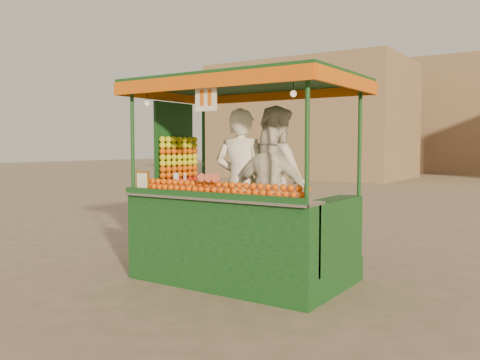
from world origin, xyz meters
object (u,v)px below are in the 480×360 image
Objects in this scene: juice_cart at (235,216)px; vendor_left at (241,183)px; vendor_right at (270,194)px; vendor_middle at (276,179)px.

juice_cart is 0.42m from vendor_left.
vendor_right is at bearing 10.80° from juice_cart.
juice_cart is 0.79m from vendor_middle.
juice_cart is 0.54m from vendor_right.
vendor_middle is at bearing -76.49° from vendor_right.
juice_cart is at bearing 1.24° from vendor_right.
vendor_middle is (0.22, 0.63, 0.43)m from juice_cart.
juice_cart is 1.49× the size of vendor_left.
vendor_left is at bearing 99.02° from vendor_middle.
vendor_left is 1.14× the size of vendor_right.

